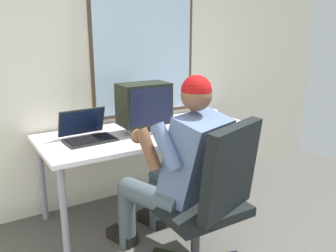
{
  "coord_description": "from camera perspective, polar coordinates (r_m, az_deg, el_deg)",
  "views": [
    {
      "loc": [
        -1.05,
        -0.36,
        1.51
      ],
      "look_at": [
        0.21,
        1.7,
        0.85
      ],
      "focal_mm": 37.87,
      "sensor_mm": 36.0,
      "label": 1
    }
  ],
  "objects": [
    {
      "name": "desk_speaker",
      "position": [
        3.33,
        4.67,
        2.81
      ],
      "size": [
        0.09,
        0.08,
        0.17
      ],
      "color": "black",
      "rests_on": "desk"
    },
    {
      "name": "wall_rear",
      "position": [
        3.08,
        -11.66,
        13.18
      ],
      "size": [
        5.5,
        0.08,
        2.83
      ],
      "color": "silver",
      "rests_on": "ground"
    },
    {
      "name": "laptop",
      "position": [
        2.73,
        -13.01,
        -0.88
      ],
      "size": [
        0.38,
        0.33,
        0.22
      ],
      "color": "black",
      "rests_on": "desk"
    },
    {
      "name": "office_chair",
      "position": [
        2.22,
        7.22,
        -10.45
      ],
      "size": [
        0.63,
        0.62,
        1.0
      ],
      "color": "black",
      "rests_on": "ground"
    },
    {
      "name": "wine_glass",
      "position": [
        3.0,
        7.17,
        1.73
      ],
      "size": [
        0.09,
        0.09,
        0.15
      ],
      "color": "silver",
      "rests_on": "desk"
    },
    {
      "name": "person_seated",
      "position": [
        2.34,
        1.67,
        -6.43
      ],
      "size": [
        0.68,
        0.91,
        1.25
      ],
      "color": "#46555D",
      "rests_on": "ground"
    },
    {
      "name": "book_stack",
      "position": [
        3.03,
        3.43,
        0.62
      ],
      "size": [
        0.19,
        0.12,
        0.07
      ],
      "color": "#318148",
      "rests_on": "desk"
    },
    {
      "name": "crt_monitor",
      "position": [
        2.82,
        -3.87,
        3.47
      ],
      "size": [
        0.4,
        0.25,
        0.39
      ],
      "color": "beige",
      "rests_on": "desk"
    },
    {
      "name": "desk",
      "position": [
        2.92,
        -3.04,
        -1.91
      ],
      "size": [
        1.75,
        0.76,
        0.71
      ],
      "color": "gray",
      "rests_on": "ground"
    }
  ]
}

